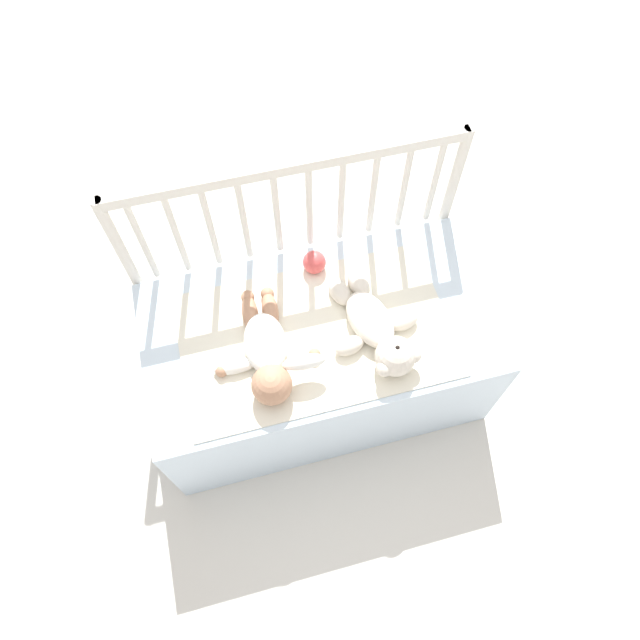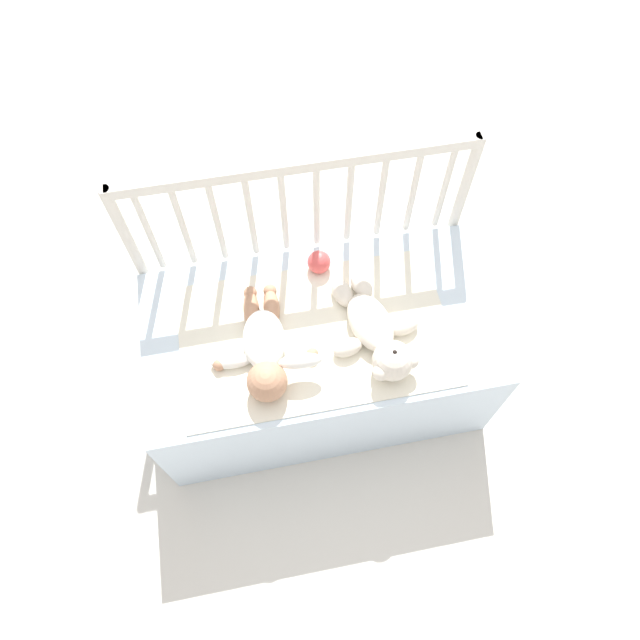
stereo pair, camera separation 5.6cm
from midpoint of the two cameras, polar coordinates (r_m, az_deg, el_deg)
name	(u,v)px [view 2 (the right image)]	position (r m, az deg, el deg)	size (l,w,h in m)	color
ground_plane	(319,381)	(2.24, 0.67, -6.13)	(12.00, 12.00, 0.00)	silver
crib_mattress	(319,356)	(2.03, 0.74, -3.66)	(1.14, 0.61, 0.46)	silver
crib_rail	(301,219)	(1.88, -1.08, 10.09)	(1.14, 0.04, 0.86)	beige
blanket	(315,335)	(1.81, 0.37, -1.49)	(0.85, 0.51, 0.01)	silver
teddy_bear	(377,334)	(1.77, 6.61, -1.39)	(0.30, 0.41, 0.13)	silver
baby	(265,349)	(1.74, -4.63, -2.97)	(0.34, 0.42, 0.12)	white
toy_ball	(319,262)	(1.90, 0.75, 5.80)	(0.08, 0.08, 0.08)	#DB4C4C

